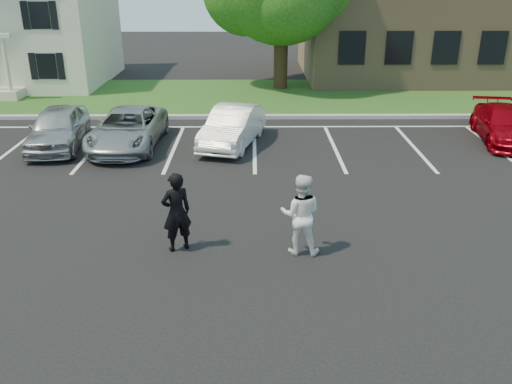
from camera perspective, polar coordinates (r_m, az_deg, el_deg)
ground_plane at (r=11.61m, az=0.04°, el=-7.62°), size 90.00×90.00×0.00m
curb at (r=22.77m, az=-0.21°, el=7.93°), size 40.00×0.30×0.15m
grass_strip at (r=26.67m, az=-0.24°, el=10.04°), size 44.00×8.00×0.08m
stall_lines at (r=19.92m, az=3.88°, el=5.51°), size 34.00×5.36×0.01m
house at (r=32.73m, az=-24.84°, el=17.12°), size 10.30×9.22×7.60m
office_building at (r=35.02m, az=24.55°, el=17.95°), size 22.40×10.40×8.30m
man_black_suit at (r=11.92m, az=-8.37°, el=-2.11°), size 0.79×0.69×1.82m
man_white_shirt at (r=11.71m, az=4.71°, el=-2.36°), size 0.97×0.80×1.83m
car_silver_west at (r=20.08m, az=-20.10°, el=6.39°), size 2.05×4.27×1.41m
car_silver_minivan at (r=19.44m, az=-13.36°, el=6.50°), size 2.30×4.75×1.30m
car_white_sedan at (r=19.14m, az=-2.47°, el=6.90°), size 2.41×4.28×1.34m
car_red_compact at (r=21.52m, az=24.69°, el=6.47°), size 2.33×4.43×1.22m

